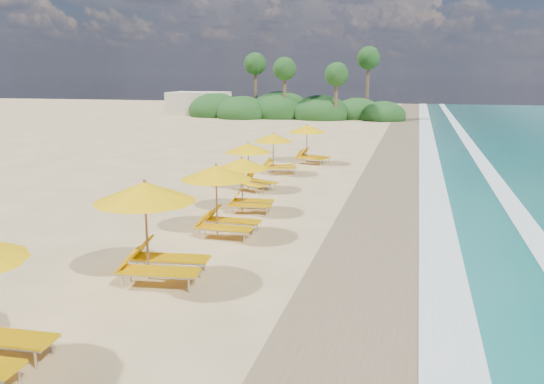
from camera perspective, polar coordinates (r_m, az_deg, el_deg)
ground at (r=19.11m, az=-0.00°, el=-3.52°), size 160.00×160.00×0.00m
wet_sand at (r=18.55m, az=12.08°, el=-4.27°), size 4.00×160.00×0.01m
surf_foam at (r=18.65m, az=20.42°, el=-4.62°), size 4.00×160.00×0.01m
station_2 at (r=14.21m, az=-12.04°, el=-3.23°), size 3.02×2.85×2.60m
station_3 at (r=17.88m, az=-5.18°, el=-0.32°), size 2.54×2.35×2.35m
station_4 at (r=20.93m, az=-2.67°, el=1.15°), size 2.44×2.30×2.09m
station_5 at (r=24.88m, az=-2.18°, el=2.99°), size 2.83×2.83×2.15m
station_6 at (r=28.97m, az=0.45°, el=4.29°), size 2.77×2.73×2.14m
station_7 at (r=32.30m, az=3.90°, el=5.23°), size 2.74×2.62×2.28m
treeline at (r=65.10m, az=1.65°, el=8.49°), size 25.80×8.80×9.74m
beach_building at (r=71.09m, az=-7.53°, el=9.03°), size 7.00×5.00×2.80m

